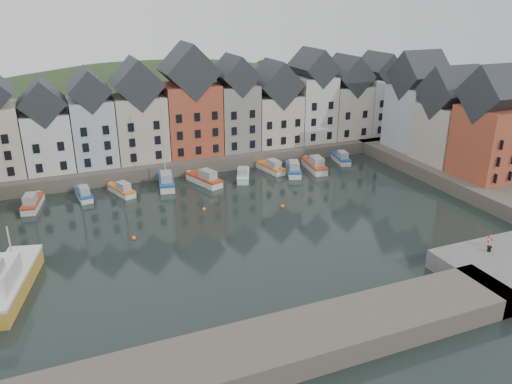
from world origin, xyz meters
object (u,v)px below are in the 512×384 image
large_vessel (7,283)px  mooring_bollard (489,249)px  boat_a (32,203)px  life_ring_post (490,239)px  boat_d (166,181)px

large_vessel → mooring_bollard: (45.39, -13.11, 0.83)m
boat_a → life_ring_post: (44.27, -34.35, 2.16)m
large_vessel → mooring_bollard: large_vessel is taller
boat_a → mooring_bollard: size_ratio=11.43×
mooring_bollard → life_ring_post: 1.29m
large_vessel → life_ring_post: large_vessel is taller
boat_a → boat_d: boat_d is taller
boat_d → mooring_bollard: bearing=-45.8°
boat_a → life_ring_post: life_ring_post is taller
mooring_bollard → life_ring_post: bearing=44.1°
boat_a → boat_d: bearing=15.5°
life_ring_post → boat_a: bearing=142.2°
boat_a → mooring_bollard: mooring_bollard is taller
boat_a → large_vessel: bearing=-83.5°
boat_d → large_vessel: (-20.29, -23.29, 0.61)m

